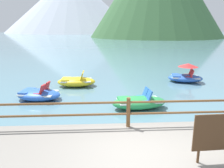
# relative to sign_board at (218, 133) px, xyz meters

# --- Properties ---
(ground_plane) EXTENTS (200.00, 200.00, 0.00)m
(ground_plane) POSITION_rel_sign_board_xyz_m (-1.78, 40.44, -1.13)
(ground_plane) COLOR slate
(dock_railing) EXTENTS (23.92, 0.12, 0.95)m
(dock_railing) POSITION_rel_sign_board_xyz_m (-1.78, 1.99, -0.14)
(dock_railing) COLOR brown
(dock_railing) RESTS_ON promenade_dock
(sign_board) EXTENTS (1.18, 0.11, 1.19)m
(sign_board) POSITION_rel_sign_board_xyz_m (0.00, 0.00, 0.00)
(sign_board) COLOR silver
(sign_board) RESTS_ON promenade_dock
(pedal_boat_0) EXTENTS (2.24, 1.32, 0.87)m
(pedal_boat_0) POSITION_rel_sign_board_xyz_m (-4.03, 8.53, -0.84)
(pedal_boat_0) COLOR yellow
(pedal_boat_0) RESTS_ON ground
(pedal_boat_4) EXTENTS (2.46, 1.38, 0.86)m
(pedal_boat_4) POSITION_rel_sign_board_xyz_m (-0.97, 4.62, -0.85)
(pedal_boat_4) COLOR green
(pedal_boat_4) RESTS_ON ground
(pedal_boat_5) EXTENTS (2.35, 1.78, 0.84)m
(pedal_boat_5) POSITION_rel_sign_board_xyz_m (-5.62, 6.09, -0.86)
(pedal_boat_5) COLOR blue
(pedal_boat_5) RESTS_ON ground
(pedal_boat_6) EXTENTS (2.37, 1.74, 1.20)m
(pedal_boat_6) POSITION_rel_sign_board_xyz_m (2.87, 9.22, -0.72)
(pedal_boat_6) COLOR blue
(pedal_boat_6) RESTS_ON ground
(distant_peak) EXTENTS (75.84, 75.84, 32.91)m
(distant_peak) POSITION_rel_sign_board_xyz_m (-17.76, 133.70, 15.32)
(distant_peak) COLOR #A8B2C1
(distant_peak) RESTS_ON ground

